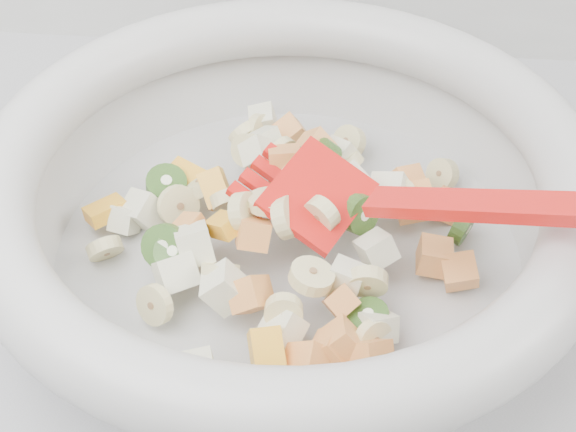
{
  "coord_description": "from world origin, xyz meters",
  "views": [
    {
      "loc": [
        -0.0,
        1.05,
        1.32
      ],
      "look_at": [
        -0.04,
        1.46,
        0.95
      ],
      "focal_mm": 55.0,
      "sensor_mm": 36.0,
      "label": 1
    }
  ],
  "objects": [
    {
      "name": "mixing_bowl",
      "position": [
        -0.04,
        1.46,
        0.96
      ],
      "size": [
        0.43,
        0.38,
        0.16
      ],
      "color": "#B9B8B6",
      "rests_on": "counter"
    }
  ]
}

